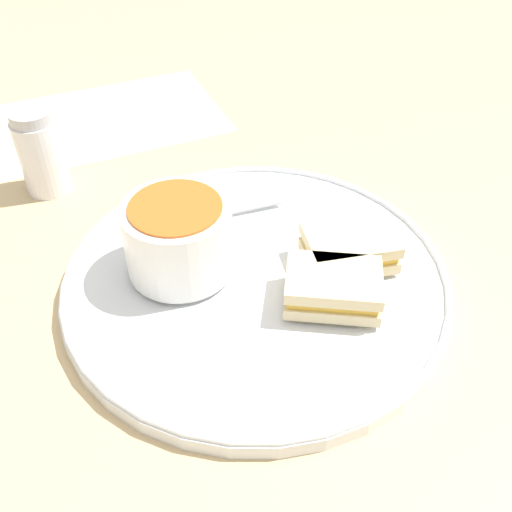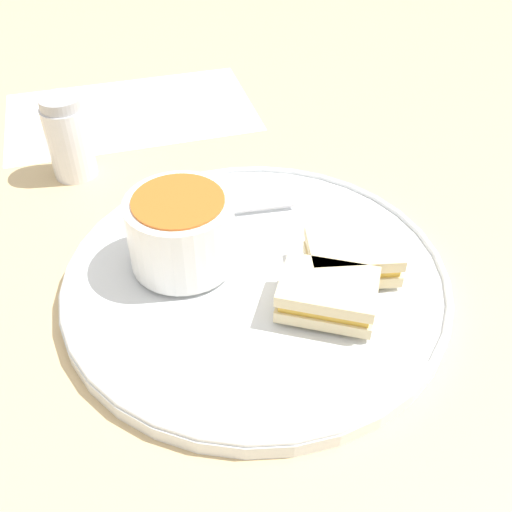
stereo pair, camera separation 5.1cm
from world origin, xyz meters
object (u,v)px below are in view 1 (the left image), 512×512
(spoon, at_px, (198,216))
(salt_shaker, at_px, (41,152))
(sandwich_half_near, at_px, (333,287))
(soup_bowl, at_px, (178,237))
(sandwich_half_far, at_px, (349,248))

(spoon, bearing_deg, salt_shaker, -43.06)
(sandwich_half_near, bearing_deg, spoon, -137.67)
(soup_bowl, distance_m, sandwich_half_far, 0.15)
(spoon, distance_m, salt_shaker, 0.19)
(sandwich_half_near, bearing_deg, salt_shaker, -128.27)
(spoon, height_order, sandwich_half_far, sandwich_half_far)
(salt_shaker, bearing_deg, sandwich_half_far, 60.68)
(sandwich_half_far, xyz_separation_m, salt_shaker, (-0.16, -0.29, 0.01))
(soup_bowl, relative_size, sandwich_half_far, 1.11)
(spoon, xyz_separation_m, sandwich_half_far, (0.07, 0.13, 0.01))
(sandwich_half_far, height_order, salt_shaker, salt_shaker)
(sandwich_half_near, xyz_separation_m, sandwich_half_far, (-0.05, 0.02, 0.00))
(soup_bowl, height_order, sandwich_half_near, soup_bowl)
(sandwich_half_near, height_order, sandwich_half_far, same)
(soup_bowl, bearing_deg, spoon, 166.51)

